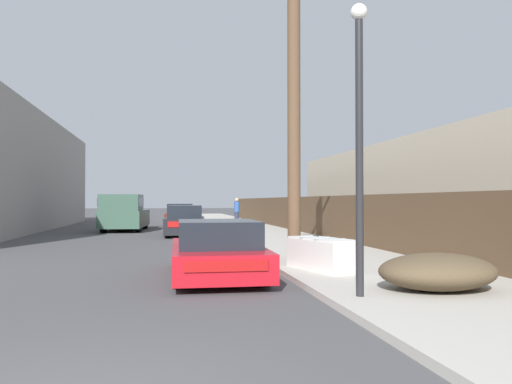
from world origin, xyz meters
TOP-DOWN VIEW (x-y plane):
  - sidewalk_curb at (5.30, 23.50)m, footprint 4.20×63.00m
  - discarded_fridge at (4.08, 6.59)m, footprint 1.21×1.95m
  - parked_sports_car_red at (1.82, 6.71)m, footprint 1.93×4.30m
  - car_parked_mid at (1.70, 19.60)m, footprint 2.00×4.39m
  - car_parked_far at (1.71, 27.44)m, footprint 1.90×4.14m
  - pickup_truck at (-1.34, 23.63)m, footprint 2.41×5.46m
  - utility_pole at (3.89, 8.25)m, footprint 1.80×0.32m
  - street_lamp at (3.72, 3.63)m, footprint 0.26×0.26m
  - brush_pile at (5.18, 3.89)m, footprint 1.98×1.51m
  - wooden_fence at (7.25, 20.17)m, footprint 0.08×42.70m
  - building_right_house at (12.24, 15.67)m, footprint 6.00×19.30m
  - pedestrian at (5.18, 26.90)m, footprint 0.34×0.34m

SIDE VIEW (x-z plane):
  - sidewalk_curb at x=5.30m, z-range 0.00..0.12m
  - brush_pile at x=5.18m, z-range 0.12..0.73m
  - discarded_fridge at x=4.08m, z-range 0.11..0.81m
  - parked_sports_car_red at x=1.82m, z-range -0.05..1.14m
  - car_parked_mid at x=1.70m, z-range -0.05..1.34m
  - car_parked_far at x=1.71m, z-range -0.05..1.37m
  - wooden_fence at x=7.25m, z-range 0.12..1.80m
  - pickup_truck at x=-1.34m, z-range 0.00..1.92m
  - pedestrian at x=5.18m, z-range 0.14..1.81m
  - building_right_house at x=12.24m, z-range 0.00..3.94m
  - street_lamp at x=3.72m, z-range 0.49..5.04m
  - utility_pole at x=3.89m, z-range 0.22..7.62m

